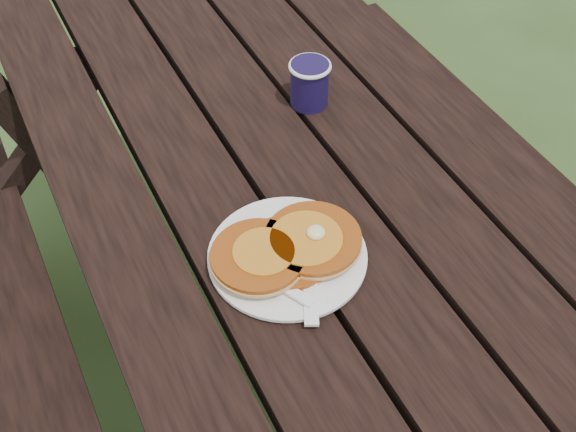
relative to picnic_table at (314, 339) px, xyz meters
name	(u,v)px	position (x,y,z in m)	size (l,w,h in m)	color
ground	(310,426)	(0.00, 0.00, -0.37)	(60.00, 60.00, 0.00)	#2B3F1B
picnic_table	(314,339)	(0.00, 0.00, 0.00)	(1.36, 1.80, 0.75)	black
plate	(287,257)	(-0.10, -0.07, 0.39)	(0.23, 0.23, 0.01)	white
pancake_stack	(288,248)	(-0.10, -0.07, 0.41)	(0.23, 0.15, 0.04)	#A04812
knife	(310,273)	(-0.08, -0.12, 0.39)	(0.02, 0.18, 0.01)	white
fork	(281,285)	(-0.13, -0.13, 0.40)	(0.03, 0.16, 0.01)	white
coffee_cup	(310,81)	(0.10, 0.24, 0.43)	(0.08, 0.08, 0.09)	#160E36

